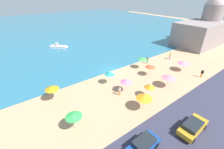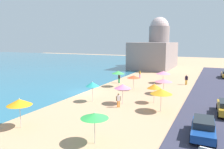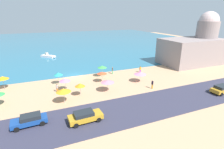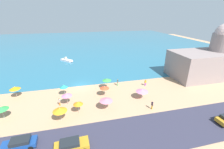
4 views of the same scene
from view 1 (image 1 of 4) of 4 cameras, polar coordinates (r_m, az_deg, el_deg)
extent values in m
plane|color=tan|center=(32.25, 0.27, 1.40)|extent=(160.00, 160.00, 0.00)
cube|color=#2A6A86|center=(81.06, -24.86, 15.90)|extent=(150.00, 110.00, 0.05)
cube|color=#313144|center=(23.30, 29.11, -15.40)|extent=(80.00, 8.00, 0.06)
cylinder|color=#B2B2B7|center=(35.42, 25.33, 2.62)|extent=(0.05, 0.05, 1.71)
cone|color=pink|center=(35.01, 25.68, 4.15)|extent=(2.50, 2.50, 0.49)
sphere|color=silver|center=(34.91, 25.78, 4.56)|extent=(0.08, 0.08, 0.08)
cylinder|color=#B2B2B7|center=(33.56, 11.45, 4.03)|extent=(0.05, 0.05, 2.19)
cone|color=green|center=(33.06, 11.67, 6.01)|extent=(2.05, 2.05, 0.44)
sphere|color=silver|center=(32.97, 11.71, 6.41)|extent=(0.08, 0.08, 0.08)
cylinder|color=#B2B2B7|center=(28.37, 20.47, -2.73)|extent=(0.05, 0.05, 1.79)
cone|color=pink|center=(27.87, 20.83, -0.91)|extent=(2.43, 2.43, 0.40)
sphere|color=silver|center=(27.76, 20.92, -0.49)|extent=(0.08, 0.08, 0.08)
cylinder|color=#B2B2B7|center=(22.18, 11.88, -10.81)|extent=(0.05, 0.05, 1.96)
cone|color=orange|center=(21.44, 12.20, -8.34)|extent=(2.30, 2.30, 0.54)
sphere|color=silver|center=(21.26, 12.28, -7.69)|extent=(0.08, 0.08, 0.08)
cylinder|color=#B2B2B7|center=(27.32, -0.95, -1.72)|extent=(0.05, 0.05, 1.97)
cone|color=teal|center=(26.73, -0.97, 0.50)|extent=(1.73, 1.73, 0.54)
sphere|color=silver|center=(26.58, -0.98, 1.07)|extent=(0.08, 0.08, 0.08)
cylinder|color=#B2B2B7|center=(31.08, 14.13, 1.27)|extent=(0.05, 0.05, 1.88)
cone|color=#EC4E2A|center=(30.60, 14.37, 3.08)|extent=(2.00, 2.00, 0.40)
sphere|color=silver|center=(30.50, 14.42, 3.47)|extent=(0.08, 0.08, 0.08)
cylinder|color=#B2B2B7|center=(25.31, 5.32, -4.70)|extent=(0.05, 0.05, 1.92)
cone|color=pink|center=(24.68, 5.44, -2.46)|extent=(1.98, 1.98, 0.50)
sphere|color=silver|center=(24.54, 5.47, -1.90)|extent=(0.08, 0.08, 0.08)
cylinder|color=#B2B2B7|center=(24.80, 13.89, -6.45)|extent=(0.05, 0.05, 1.82)
cone|color=orange|center=(24.18, 14.20, -4.27)|extent=(1.73, 1.73, 0.54)
sphere|color=silver|center=(24.02, 14.29, -3.66)|extent=(0.08, 0.08, 0.08)
cylinder|color=#B2B2B7|center=(25.02, -21.43, -7.11)|extent=(0.05, 0.05, 2.07)
cone|color=orange|center=(24.34, -21.96, -4.71)|extent=(2.10, 2.10, 0.54)
sphere|color=silver|center=(24.19, -22.09, -4.12)|extent=(0.08, 0.08, 0.08)
cylinder|color=#B2B2B7|center=(19.71, -13.98, -17.25)|extent=(0.05, 0.05, 1.98)
cone|color=green|center=(18.93, -14.40, -14.88)|extent=(2.05, 2.05, 0.38)
sphere|color=silver|center=(18.78, -14.48, -14.40)|extent=(0.08, 0.08, 0.08)
cylinder|color=orange|center=(24.75, 3.09, -7.11)|extent=(0.14, 0.14, 0.76)
cylinder|color=orange|center=(24.77, 2.68, -7.06)|extent=(0.14, 0.14, 0.76)
cube|color=beige|center=(24.36, 2.93, -5.78)|extent=(0.40, 0.42, 0.60)
sphere|color=brown|center=(24.12, 2.95, -4.94)|extent=(0.22, 0.22, 0.22)
cylinder|color=brown|center=(24.36, 3.48, -5.95)|extent=(0.09, 0.09, 0.54)
cylinder|color=brown|center=(24.43, 2.37, -5.81)|extent=(0.09, 0.09, 0.54)
cylinder|color=#25B85B|center=(36.48, 13.30, 4.70)|extent=(0.14, 0.14, 0.79)
cylinder|color=#25B85B|center=(36.62, 13.16, 4.81)|extent=(0.14, 0.14, 0.79)
cube|color=#27262D|center=(36.27, 13.36, 5.77)|extent=(0.32, 0.41, 0.63)
sphere|color=#A0764C|center=(36.10, 13.44, 6.42)|extent=(0.22, 0.22, 0.22)
cylinder|color=#A0764C|center=(36.11, 13.54, 5.55)|extent=(0.09, 0.09, 0.56)
cylinder|color=#A0764C|center=(36.48, 13.16, 5.85)|extent=(0.09, 0.09, 0.56)
cylinder|color=purple|center=(40.63, 21.08, 6.00)|extent=(0.14, 0.14, 0.74)
cylinder|color=purple|center=(40.78, 21.19, 6.07)|extent=(0.14, 0.14, 0.74)
cube|color=orange|center=(40.47, 21.30, 6.90)|extent=(0.39, 0.27, 0.59)
sphere|color=brown|center=(40.33, 21.41, 7.46)|extent=(0.22, 0.22, 0.22)
cylinder|color=brown|center=(40.28, 21.15, 6.75)|extent=(0.09, 0.09, 0.53)
cylinder|color=brown|center=(40.70, 21.43, 6.92)|extent=(0.09, 0.09, 0.53)
cylinder|color=orange|center=(34.58, 30.77, -0.23)|extent=(0.14, 0.14, 0.83)
cylinder|color=orange|center=(34.53, 31.03, -0.35)|extent=(0.14, 0.14, 0.83)
cube|color=black|center=(34.25, 31.21, 0.79)|extent=(0.22, 0.36, 0.66)
sphere|color=tan|center=(34.07, 31.41, 1.47)|extent=(0.22, 0.22, 0.22)
cylinder|color=tan|center=(34.34, 30.84, 0.87)|extent=(0.09, 0.09, 0.59)
cylinder|color=tan|center=(34.20, 31.54, 0.56)|extent=(0.09, 0.09, 0.59)
cube|color=navy|center=(17.80, 11.48, -25.22)|extent=(4.32, 1.90, 0.58)
cube|color=#1E2328|center=(17.48, 12.15, -23.78)|extent=(2.44, 1.60, 0.50)
cylinder|color=black|center=(18.57, 16.59, -24.48)|extent=(0.65, 0.25, 0.64)
cylinder|color=black|center=(19.05, 12.44, -21.87)|extent=(0.65, 0.25, 0.64)
cube|color=#B78721|center=(21.38, 28.39, -17.23)|extent=(4.45, 1.98, 0.65)
cube|color=#1E2328|center=(20.85, 28.50, -16.46)|extent=(2.52, 1.69, 0.47)
cylinder|color=black|center=(22.85, 27.88, -14.81)|extent=(0.65, 0.25, 0.64)
cylinder|color=black|center=(22.57, 31.83, -16.69)|extent=(0.65, 0.25, 0.64)
cylinder|color=black|center=(20.73, 24.16, -19.02)|extent=(0.65, 0.25, 0.64)
cylinder|color=black|center=(20.43, 28.54, -21.23)|extent=(0.65, 0.25, 0.64)
cube|color=silver|center=(48.65, -19.71, 9.85)|extent=(4.58, 4.67, 0.55)
cube|color=silver|center=(47.44, -16.86, 9.91)|extent=(0.96, 0.95, 0.33)
cube|color=silver|center=(48.56, -19.78, 10.20)|extent=(4.63, 4.72, 0.08)
cube|color=#B2AD9E|center=(48.67, -20.38, 10.66)|extent=(1.12, 1.11, 0.93)
cube|color=gray|center=(55.72, 30.49, 13.32)|extent=(16.75, 9.93, 6.99)
cylinder|color=gray|center=(59.90, 33.17, 15.79)|extent=(5.84, 5.84, 11.56)
sphere|color=#C4A8A6|center=(59.29, 34.76, 21.11)|extent=(5.25, 5.25, 5.25)
camera|label=2|loc=(12.83, -73.80, -32.90)|focal=35.00mm
camera|label=3|loc=(18.77, 102.67, -12.80)|focal=28.00mm
camera|label=4|loc=(20.28, 88.55, 6.17)|focal=24.00mm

